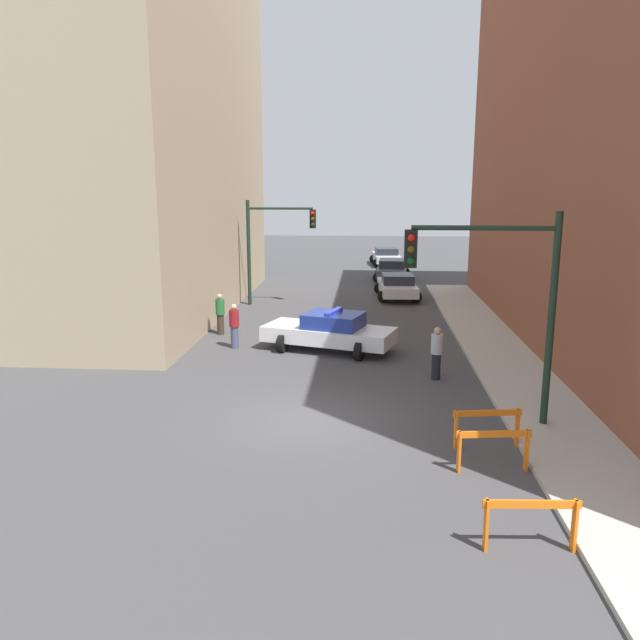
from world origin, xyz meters
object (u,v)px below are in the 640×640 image
at_px(pedestrian_crossing, 234,325).
at_px(barrier_front, 531,516).
at_px(parked_car_far, 386,256).
at_px(pedestrian_corner, 220,313).
at_px(barrier_mid, 493,444).
at_px(traffic_light_near, 504,287).
at_px(barrier_back, 487,422).
at_px(traffic_light_far, 270,237).
at_px(parked_car_mid, 392,269).
at_px(police_car, 330,331).
at_px(parked_car_near, 397,286).
at_px(pedestrian_sidewalk, 437,352).

height_order(pedestrian_crossing, barrier_front, pedestrian_crossing).
distance_m(parked_car_far, pedestrian_corner, 24.13).
distance_m(parked_car_far, barrier_mid, 34.77).
distance_m(pedestrian_crossing, barrier_front, 14.67).
bearing_deg(pedestrian_crossing, pedestrian_corner, -70.90).
height_order(traffic_light_near, barrier_front, traffic_light_near).
bearing_deg(barrier_mid, pedestrian_corner, 126.06).
height_order(pedestrian_corner, barrier_back, pedestrian_corner).
height_order(traffic_light_far, barrier_front, traffic_light_far).
height_order(parked_car_mid, parked_car_far, same).
distance_m(police_car, parked_car_near, 11.40).
relative_size(traffic_light_far, pedestrian_crossing, 3.13).
height_order(traffic_light_far, pedestrian_corner, traffic_light_far).
distance_m(pedestrian_crossing, pedestrian_corner, 2.33).
xyz_separation_m(parked_car_mid, pedestrian_sidewalk, (0.58, -20.84, 0.19)).
distance_m(traffic_light_far, barrier_front, 22.58).
bearing_deg(parked_car_mid, traffic_light_far, -121.33).
distance_m(police_car, parked_car_far, 25.36).
bearing_deg(barrier_back, pedestrian_sidewalk, 96.75).
xyz_separation_m(traffic_light_far, barrier_back, (7.56, -16.95, -2.78)).
height_order(traffic_light_far, parked_car_mid, traffic_light_far).
bearing_deg(parked_car_far, barrier_front, -92.87).
distance_m(traffic_light_far, pedestrian_sidewalk, 13.96).
bearing_deg(pedestrian_corner, pedestrian_crossing, 170.72).
bearing_deg(barrier_mid, pedestrian_sidewalk, 94.57).
bearing_deg(parked_car_near, pedestrian_sidewalk, -91.01).
height_order(pedestrian_crossing, pedestrian_sidewalk, same).
height_order(parked_car_near, parked_car_mid, same).
xyz_separation_m(parked_car_mid, barrier_front, (1.13, -30.12, -0.06)).
height_order(pedestrian_sidewalk, barrier_mid, pedestrian_sidewalk).
xyz_separation_m(traffic_light_near, barrier_front, (-0.53, -5.48, -2.91)).
distance_m(traffic_light_near, pedestrian_corner, 13.21).
xyz_separation_m(police_car, pedestrian_corner, (-4.55, 2.20, 0.14)).
relative_size(pedestrian_sidewalk, barrier_back, 1.05).
bearing_deg(barrier_back, traffic_light_far, 114.05).
bearing_deg(traffic_light_near, parked_car_far, 93.24).
height_order(traffic_light_far, barrier_mid, traffic_light_far).
bearing_deg(pedestrian_crossing, traffic_light_far, -97.24).
xyz_separation_m(traffic_light_far, pedestrian_corner, (-1.08, -6.45, -2.54)).
xyz_separation_m(traffic_light_near, pedestrian_corner, (-9.12, 9.18, -2.67)).
bearing_deg(traffic_light_near, barrier_back, -109.60).
relative_size(traffic_light_near, barrier_mid, 3.26).
bearing_deg(parked_car_far, traffic_light_near, -91.60).
bearing_deg(traffic_light_far, parked_car_mid, 54.73).
relative_size(parked_car_far, pedestrian_corner, 2.67).
relative_size(police_car, barrier_back, 3.17).
relative_size(traffic_light_far, pedestrian_sidewalk, 3.13).
relative_size(traffic_light_near, traffic_light_far, 1.00).
bearing_deg(barrier_mid, parked_car_near, 92.97).
xyz_separation_m(parked_car_far, pedestrian_sidewalk, (0.74, -28.39, 0.19)).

